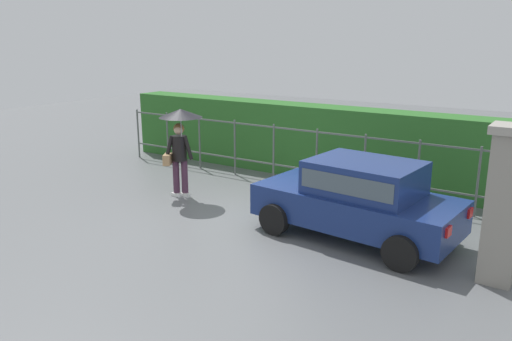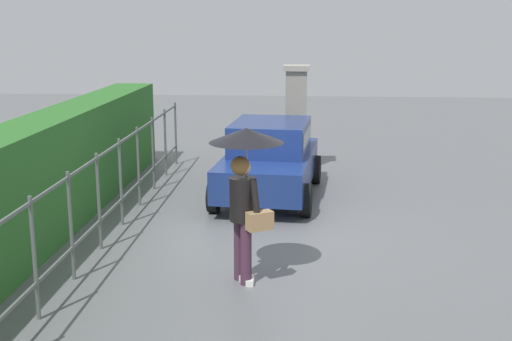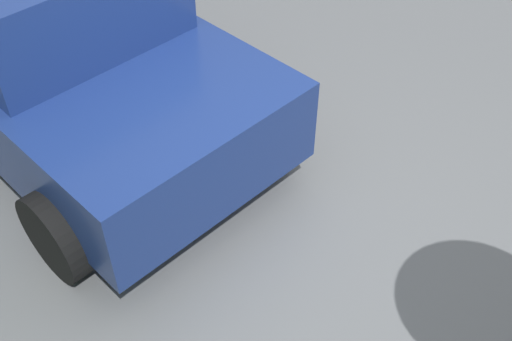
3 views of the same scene
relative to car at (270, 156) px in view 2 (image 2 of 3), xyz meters
name	(u,v)px [view 2 (image 2 of 3)]	position (x,y,z in m)	size (l,w,h in m)	color
ground_plane	(270,234)	(-2.43, -0.13, -0.80)	(40.00, 40.00, 0.00)	slate
car	(270,156)	(0.00, 0.00, 0.00)	(3.85, 2.12, 1.48)	navy
pedestrian	(245,170)	(-4.43, 0.09, 0.72)	(0.98, 0.98, 2.07)	#47283D
gate_pillar	(296,117)	(2.45, -0.48, 0.44)	(0.60, 0.60, 2.42)	gray
fence_section	(110,187)	(-2.72, 2.42, 0.02)	(11.14, 0.05, 1.50)	#59605B
hedge_row	(43,178)	(-2.72, 3.50, 0.15)	(12.09, 0.90, 1.90)	#2D6B28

